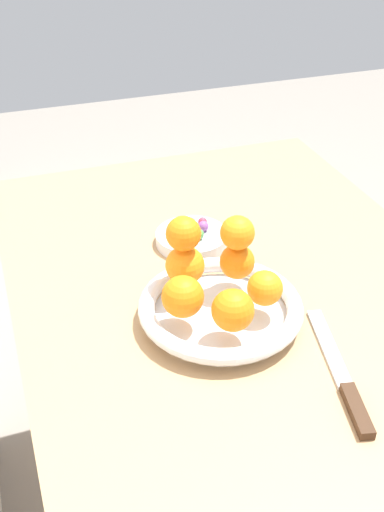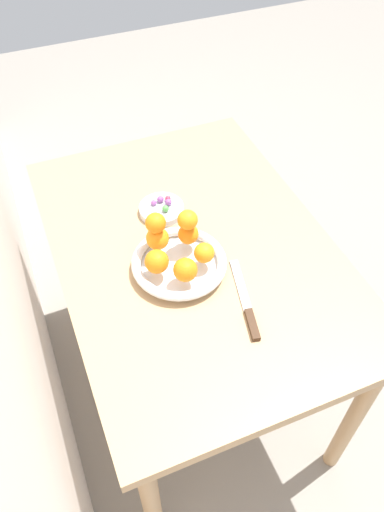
% 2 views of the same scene
% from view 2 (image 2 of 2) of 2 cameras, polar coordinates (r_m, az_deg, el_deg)
% --- Properties ---
extents(ground_plane, '(6.00, 6.00, 0.00)m').
position_cam_2_polar(ground_plane, '(2.02, 0.12, -13.24)').
color(ground_plane, gray).
extents(dining_table, '(1.10, 0.76, 0.74)m').
position_cam_2_polar(dining_table, '(1.48, 0.15, -1.15)').
color(dining_table, tan).
rests_on(dining_table, ground_plane).
extents(fruit_bowl, '(0.26, 0.26, 0.04)m').
position_cam_2_polar(fruit_bowl, '(1.35, -1.47, -0.86)').
color(fruit_bowl, silver).
rests_on(fruit_bowl, dining_table).
extents(candy_dish, '(0.13, 0.13, 0.02)m').
position_cam_2_polar(candy_dish, '(1.51, -3.50, 5.34)').
color(candy_dish, silver).
rests_on(candy_dish, dining_table).
extents(orange_0, '(0.06, 0.06, 0.06)m').
position_cam_2_polar(orange_0, '(1.34, -3.98, 2.05)').
color(orange_0, orange).
rests_on(orange_0, fruit_bowl).
extents(orange_1, '(0.06, 0.06, 0.06)m').
position_cam_2_polar(orange_1, '(1.29, -4.05, -0.63)').
color(orange_1, orange).
rests_on(orange_1, fruit_bowl).
extents(orange_2, '(0.06, 0.06, 0.06)m').
position_cam_2_polar(orange_2, '(1.26, -0.76, -1.59)').
color(orange_2, orange).
rests_on(orange_2, fruit_bowl).
extents(orange_3, '(0.06, 0.06, 0.06)m').
position_cam_2_polar(orange_3, '(1.31, 1.40, 0.36)').
color(orange_3, orange).
rests_on(orange_3, fruit_bowl).
extents(orange_4, '(0.06, 0.06, 0.06)m').
position_cam_2_polar(orange_4, '(1.35, -0.42, 2.53)').
color(orange_4, orange).
rests_on(orange_4, fruit_bowl).
extents(orange_5, '(0.05, 0.05, 0.05)m').
position_cam_2_polar(orange_5, '(1.31, -0.51, 4.15)').
color(orange_5, orange).
rests_on(orange_5, orange_4).
extents(orange_6, '(0.06, 0.06, 0.06)m').
position_cam_2_polar(orange_6, '(1.30, -4.23, 3.88)').
color(orange_6, orange).
rests_on(orange_6, orange_0).
extents(candy_ball_0, '(0.02, 0.02, 0.02)m').
position_cam_2_polar(candy_ball_0, '(1.48, -3.04, 5.43)').
color(candy_ball_0, '#4C9947').
rests_on(candy_ball_0, candy_dish).
extents(candy_ball_1, '(0.02, 0.02, 0.02)m').
position_cam_2_polar(candy_ball_1, '(1.51, -3.63, 6.49)').
color(candy_ball_1, '#8C4C99').
rests_on(candy_ball_1, candy_dish).
extents(candy_ball_2, '(0.02, 0.02, 0.02)m').
position_cam_2_polar(candy_ball_2, '(1.52, -2.77, 6.61)').
color(candy_ball_2, '#C6384C').
rests_on(candy_ball_2, candy_dish).
extents(candy_ball_3, '(0.02, 0.02, 0.02)m').
position_cam_2_polar(candy_ball_3, '(1.51, -4.40, 6.08)').
color(candy_ball_3, '#8C4C99').
rests_on(candy_ball_3, candy_dish).
extents(candy_ball_4, '(0.02, 0.02, 0.02)m').
position_cam_2_polar(candy_ball_4, '(1.50, -2.71, 6.17)').
color(candy_ball_4, '#8C4C99').
rests_on(candy_ball_4, candy_dish).
extents(knife, '(0.26, 0.08, 0.01)m').
position_cam_2_polar(knife, '(1.29, 6.25, -5.60)').
color(knife, '#3F2819').
rests_on(knife, dining_table).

